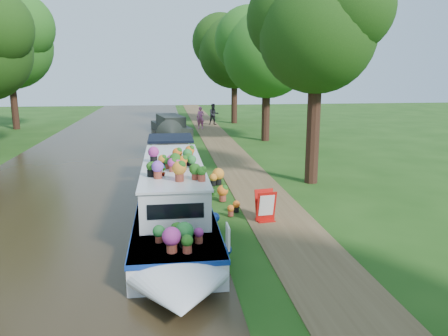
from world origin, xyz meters
TOP-DOWN VIEW (x-y plane):
  - ground at (0.00, 0.00)m, footprint 100.00×100.00m
  - canal_water at (-6.00, 0.00)m, footprint 10.00×100.00m
  - towpath at (1.20, 0.00)m, footprint 2.20×100.00m
  - plant_boat at (-2.25, -1.05)m, footprint 2.29×13.52m
  - tree_near_overhang at (3.79, 3.06)m, footprint 5.52×5.28m
  - tree_near_mid at (4.48, 15.08)m, footprint 6.90×6.60m
  - tree_near_far at (3.98, 26.09)m, footprint 7.59×7.26m
  - tree_far_d at (-15.02, 24.10)m, footprint 8.05×7.70m
  - second_boat at (-2.07, 19.66)m, footprint 3.27×7.56m
  - sandwich_board at (0.67, -1.74)m, footprint 0.66×0.58m
  - pedestrian_pink at (0.50, 22.12)m, footprint 0.79×0.66m
  - pedestrian_dark at (1.90, 24.62)m, footprint 1.01×0.84m
  - verge_plant at (-0.60, 1.58)m, footprint 0.42×0.39m

SIDE VIEW (x-z plane):
  - ground at x=0.00m, z-range 0.00..0.00m
  - canal_water at x=-6.00m, z-range 0.00..0.02m
  - towpath at x=1.20m, z-range 0.00..0.03m
  - verge_plant at x=-0.60m, z-range 0.00..0.38m
  - sandwich_board at x=0.67m, z-range -0.02..0.99m
  - second_boat at x=-2.07m, z-range -0.13..1.27m
  - plant_boat at x=-2.25m, z-range -0.26..1.97m
  - pedestrian_pink at x=0.50m, z-range 0.03..1.88m
  - pedestrian_dark at x=1.90m, z-range 0.03..1.94m
  - tree_near_mid at x=4.48m, z-range 1.74..11.14m
  - tree_near_overhang at x=3.79m, z-range 2.11..11.10m
  - tree_near_far at x=3.98m, z-range 1.90..12.20m
  - tree_far_d at x=-15.02m, z-range 1.97..12.82m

